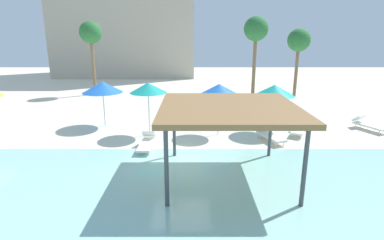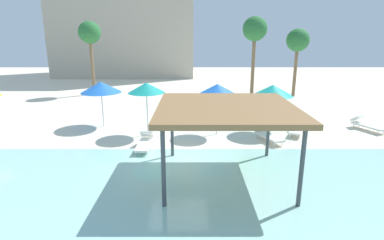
{
  "view_description": "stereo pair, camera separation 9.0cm",
  "coord_description": "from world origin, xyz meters",
  "px_view_note": "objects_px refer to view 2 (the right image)",
  "views": [
    {
      "loc": [
        0.47,
        -11.91,
        5.12
      ],
      "look_at": [
        0.53,
        2.0,
        1.3
      ],
      "focal_mm": 28.76,
      "sensor_mm": 36.0,
      "label": 1
    },
    {
      "loc": [
        0.56,
        -11.91,
        5.12
      ],
      "look_at": [
        0.53,
        2.0,
        1.3
      ],
      "focal_mm": 28.76,
      "sensor_mm": 36.0,
      "label": 2
    }
  ],
  "objects_px": {
    "beach_umbrella_teal_0": "(147,88)",
    "lounge_chair_2": "(299,128)",
    "shade_pavilion": "(227,110)",
    "palm_tree_2": "(256,31)",
    "lounge_chair_1": "(367,124)",
    "lounge_chair_5": "(268,134)",
    "beach_umbrella_teal_5": "(273,90)",
    "beach_umbrella_blue_4": "(218,89)",
    "beach_umbrella_blue_3": "(102,87)",
    "lounge_chair_4": "(146,142)",
    "palm_tree_1": "(90,34)",
    "palm_tree_0": "(299,42)"
  },
  "relations": [
    {
      "from": "beach_umbrella_blue_3",
      "to": "beach_umbrella_blue_4",
      "type": "height_order",
      "value": "beach_umbrella_blue_4"
    },
    {
      "from": "lounge_chair_1",
      "to": "lounge_chair_5",
      "type": "xyz_separation_m",
      "value": [
        -5.98,
        -1.85,
        0.0
      ]
    },
    {
      "from": "shade_pavilion",
      "to": "palm_tree_0",
      "type": "relative_size",
      "value": 0.85
    },
    {
      "from": "beach_umbrella_blue_4",
      "to": "lounge_chair_4",
      "type": "xyz_separation_m",
      "value": [
        -3.5,
        -2.2,
        -2.13
      ]
    },
    {
      "from": "beach_umbrella_teal_0",
      "to": "palm_tree_0",
      "type": "bearing_deg",
      "value": 44.07
    },
    {
      "from": "shade_pavilion",
      "to": "lounge_chair_4",
      "type": "bearing_deg",
      "value": 138.75
    },
    {
      "from": "beach_umbrella_blue_4",
      "to": "lounge_chair_5",
      "type": "distance_m",
      "value": 3.43
    },
    {
      "from": "shade_pavilion",
      "to": "lounge_chair_5",
      "type": "distance_m",
      "value": 5.42
    },
    {
      "from": "beach_umbrella_blue_4",
      "to": "palm_tree_1",
      "type": "relative_size",
      "value": 0.43
    },
    {
      "from": "beach_umbrella_teal_5",
      "to": "palm_tree_1",
      "type": "distance_m",
      "value": 17.54
    },
    {
      "from": "lounge_chair_4",
      "to": "palm_tree_2",
      "type": "height_order",
      "value": "palm_tree_2"
    },
    {
      "from": "lounge_chair_2",
      "to": "palm_tree_0",
      "type": "relative_size",
      "value": 0.34
    },
    {
      "from": "beach_umbrella_blue_3",
      "to": "lounge_chair_4",
      "type": "height_order",
      "value": "beach_umbrella_blue_3"
    },
    {
      "from": "shade_pavilion",
      "to": "palm_tree_2",
      "type": "xyz_separation_m",
      "value": [
        3.66,
        14.26,
        2.87
      ]
    },
    {
      "from": "beach_umbrella_teal_5",
      "to": "palm_tree_1",
      "type": "height_order",
      "value": "palm_tree_1"
    },
    {
      "from": "lounge_chair_5",
      "to": "palm_tree_2",
      "type": "distance_m",
      "value": 11.36
    },
    {
      "from": "shade_pavilion",
      "to": "lounge_chair_4",
      "type": "height_order",
      "value": "shade_pavilion"
    },
    {
      "from": "beach_umbrella_teal_0",
      "to": "lounge_chair_5",
      "type": "bearing_deg",
      "value": -8.53
    },
    {
      "from": "shade_pavilion",
      "to": "lounge_chair_2",
      "type": "distance_m",
      "value": 7.33
    },
    {
      "from": "beach_umbrella_teal_0",
      "to": "palm_tree_1",
      "type": "bearing_deg",
      "value": 118.81
    },
    {
      "from": "shade_pavilion",
      "to": "palm_tree_2",
      "type": "relative_size",
      "value": 0.73
    },
    {
      "from": "beach_umbrella_teal_0",
      "to": "lounge_chair_2",
      "type": "height_order",
      "value": "beach_umbrella_teal_0"
    },
    {
      "from": "lounge_chair_5",
      "to": "palm_tree_0",
      "type": "bearing_deg",
      "value": 135.46
    },
    {
      "from": "beach_umbrella_teal_0",
      "to": "beach_umbrella_blue_4",
      "type": "height_order",
      "value": "beach_umbrella_teal_0"
    },
    {
      "from": "beach_umbrella_blue_3",
      "to": "beach_umbrella_teal_5",
      "type": "distance_m",
      "value": 9.53
    },
    {
      "from": "beach_umbrella_teal_0",
      "to": "beach_umbrella_blue_3",
      "type": "height_order",
      "value": "beach_umbrella_teal_0"
    },
    {
      "from": "palm_tree_2",
      "to": "lounge_chair_5",
      "type": "bearing_deg",
      "value": -96.08
    },
    {
      "from": "lounge_chair_5",
      "to": "palm_tree_2",
      "type": "relative_size",
      "value": 0.3
    },
    {
      "from": "beach_umbrella_blue_4",
      "to": "lounge_chair_2",
      "type": "xyz_separation_m",
      "value": [
        4.41,
        0.13,
        -2.13
      ]
    },
    {
      "from": "beach_umbrella_blue_3",
      "to": "palm_tree_0",
      "type": "bearing_deg",
      "value": 33.17
    },
    {
      "from": "beach_umbrella_blue_4",
      "to": "palm_tree_0",
      "type": "distance_m",
      "value": 13.32
    },
    {
      "from": "lounge_chair_5",
      "to": "beach_umbrella_blue_4",
      "type": "bearing_deg",
      "value": -133.17
    },
    {
      "from": "shade_pavilion",
      "to": "beach_umbrella_blue_4",
      "type": "xyz_separation_m",
      "value": [
        0.1,
        5.19,
        -0.14
      ]
    },
    {
      "from": "beach_umbrella_blue_4",
      "to": "beach_umbrella_teal_5",
      "type": "distance_m",
      "value": 2.97
    },
    {
      "from": "lounge_chair_1",
      "to": "lounge_chair_4",
      "type": "relative_size",
      "value": 1.03
    },
    {
      "from": "beach_umbrella_teal_0",
      "to": "lounge_chair_4",
      "type": "relative_size",
      "value": 1.46
    },
    {
      "from": "lounge_chair_2",
      "to": "palm_tree_2",
      "type": "height_order",
      "value": "palm_tree_2"
    },
    {
      "from": "shade_pavilion",
      "to": "beach_umbrella_blue_3",
      "type": "distance_m",
      "value": 9.33
    },
    {
      "from": "beach_umbrella_blue_4",
      "to": "lounge_chair_2",
      "type": "height_order",
      "value": "beach_umbrella_blue_4"
    },
    {
      "from": "beach_umbrella_blue_4",
      "to": "palm_tree_1",
      "type": "bearing_deg",
      "value": 130.95
    },
    {
      "from": "beach_umbrella_teal_0",
      "to": "beach_umbrella_teal_5",
      "type": "xyz_separation_m",
      "value": [
        6.61,
        0.39,
        -0.2
      ]
    },
    {
      "from": "lounge_chair_1",
      "to": "lounge_chair_4",
      "type": "xyz_separation_m",
      "value": [
        -11.97,
        -3.05,
        0.0
      ]
    },
    {
      "from": "beach_umbrella_teal_0",
      "to": "beach_umbrella_teal_5",
      "type": "relative_size",
      "value": 1.06
    },
    {
      "from": "lounge_chair_1",
      "to": "lounge_chair_5",
      "type": "relative_size",
      "value": 0.99
    },
    {
      "from": "lounge_chair_2",
      "to": "lounge_chair_5",
      "type": "relative_size",
      "value": 0.99
    },
    {
      "from": "lounge_chair_2",
      "to": "palm_tree_2",
      "type": "relative_size",
      "value": 0.3
    },
    {
      "from": "shade_pavilion",
      "to": "beach_umbrella_teal_0",
      "type": "xyz_separation_m",
      "value": [
        -3.56,
        5.11,
        -0.06
      ]
    },
    {
      "from": "lounge_chair_5",
      "to": "palm_tree_1",
      "type": "xyz_separation_m",
      "value": [
        -12.6,
        12.65,
        4.92
      ]
    },
    {
      "from": "beach_umbrella_teal_5",
      "to": "palm_tree_2",
      "type": "height_order",
      "value": "palm_tree_2"
    },
    {
      "from": "palm_tree_1",
      "to": "beach_umbrella_teal_5",
      "type": "bearing_deg",
      "value": -40.97
    }
  ]
}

